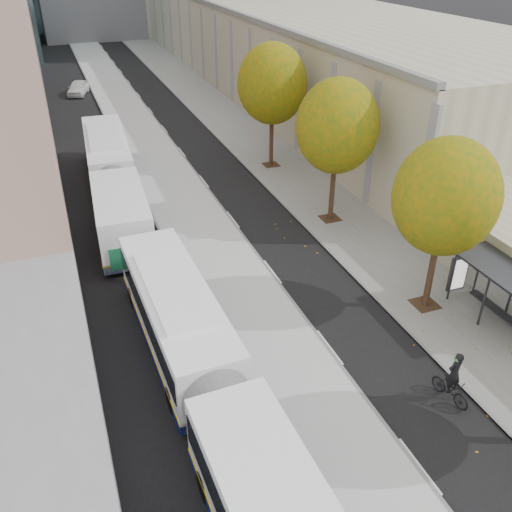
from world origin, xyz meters
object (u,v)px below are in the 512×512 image
bus_far (113,178)px  distant_car (78,88)px  bus_shelter (507,279)px  bus_near (207,378)px  cyclist (452,383)px

bus_far → distant_car: size_ratio=4.41×
bus_shelter → distant_car: bus_shelter is taller
bus_shelter → bus_far: 22.17m
bus_shelter → bus_near: (-12.80, -0.50, -0.65)m
bus_shelter → distant_car: size_ratio=1.09×
bus_shelter → bus_far: bus_far is taller
bus_far → cyclist: bus_far is taller
bus_far → distant_car: bus_far is taller
bus_shelter → distant_car: (-13.00, 45.38, -1.50)m
bus_shelter → distant_car: 47.23m
bus_far → cyclist: (8.56, -20.72, -0.83)m
distant_car → cyclist: bearing=-63.1°
bus_shelter → bus_near: size_ratio=0.26×
bus_far → cyclist: 22.43m
bus_shelter → bus_near: bus_near is taller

